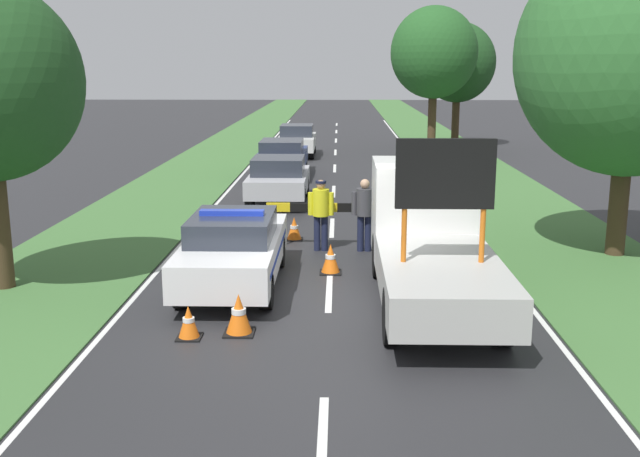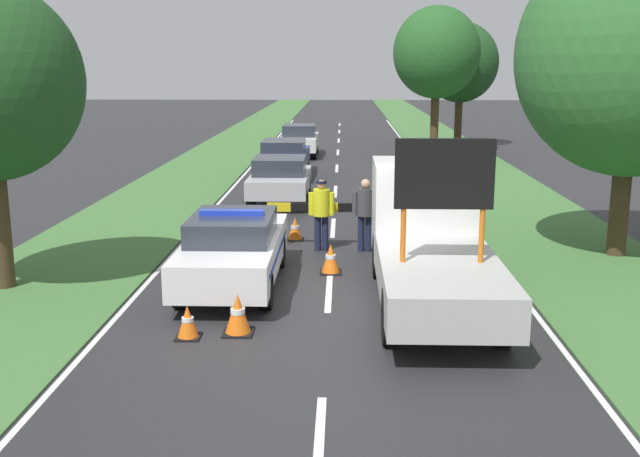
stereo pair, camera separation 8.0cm
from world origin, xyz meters
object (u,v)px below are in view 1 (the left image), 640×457
Objects in this scene: police_car at (234,249)px; police_officer at (321,209)px; traffic_cone_near_police at (232,239)px; roadside_tree_near_right at (632,56)px; roadside_tree_mid_left at (434,53)px; traffic_cone_near_truck at (331,259)px; traffic_cone_centre_front at (294,229)px; queued_car_sedan_silver at (279,179)px; pedestrian_civilian at (365,209)px; queued_car_van_white at (297,140)px; traffic_cone_lane_edge at (189,322)px; work_truck at (430,237)px; road_barrier at (337,210)px; queued_car_hatch_blue at (282,157)px; traffic_cone_behind_barrier at (239,314)px; roadside_tree_near_left at (458,63)px.

police_officer is (1.66, 2.92, 0.25)m from police_car.
traffic_cone_near_police is 0.09× the size of roadside_tree_near_right.
traffic_cone_near_police is 0.09× the size of roadside_tree_mid_left.
roadside_tree_near_right is at bearing 14.43° from traffic_cone_near_truck.
queued_car_sedan_silver reaches higher than traffic_cone_centre_front.
traffic_cone_near_truck is at bearing -89.96° from pedestrian_civilian.
queued_car_sedan_silver is at bearing 90.50° from queued_car_van_white.
traffic_cone_lane_edge is at bearing -95.44° from pedestrian_civilian.
work_truck reaches higher than queued_car_sedan_silver.
road_barrier reaches higher than traffic_cone_near_truck.
queued_car_sedan_silver is (-2.52, 6.23, -0.23)m from pedestrian_civilian.
queued_car_hatch_blue is (-3.96, 15.50, -0.38)m from work_truck.
work_truck is at bearing -58.15° from traffic_cone_centre_front.
traffic_cone_near_truck is (-0.78, -1.94, -0.70)m from pedestrian_civilian.
queued_car_hatch_blue is at bearing -86.78° from queued_car_sedan_silver.
traffic_cone_behind_barrier is at bearing 34.15° from work_truck.
roadside_tree_near_right reaches higher than pedestrian_civilian.
roadside_tree_near_right is (0.19, -23.42, 0.12)m from roadside_tree_near_left.
roadside_tree_mid_left is at bearing 78.86° from police_car.
police_officer is at bearing -134.67° from road_barrier.
queued_car_sedan_silver is 0.56× the size of roadside_tree_mid_left.
police_officer is 5.82m from traffic_cone_behind_barrier.
work_truck is at bearing 32.72° from traffic_cone_behind_barrier.
police_car is at bearing -122.86° from road_barrier.
traffic_cone_behind_barrier is (-1.59, -6.06, -0.56)m from road_barrier.
queued_car_sedan_silver is 0.61× the size of roadside_tree_near_left.
police_officer is at bearing -159.62° from pedestrian_civilian.
police_car is 9.13m from queued_car_sedan_silver.
traffic_cone_behind_barrier is (0.88, -5.41, 0.01)m from traffic_cone_near_police.
pedestrian_civilian is at bearing 103.31° from queued_car_hatch_blue.
pedestrian_civilian reaches higher than traffic_cone_near_police.
road_barrier is 0.85× the size of queued_car_van_white.
roadside_tree_near_left is at bearing -151.63° from queued_car_van_white.
police_car is 24.03m from roadside_tree_mid_left.
police_officer reaches higher than queued_car_sedan_silver.
queued_car_sedan_silver is (0.60, 6.45, 0.45)m from traffic_cone_near_police.
roadside_tree_near_left is (4.50, 26.65, 3.24)m from work_truck.
traffic_cone_near_police is 6.49m from queued_car_sedan_silver.
traffic_cone_behind_barrier is 26.59m from roadside_tree_mid_left.
queued_car_hatch_blue is (0.17, 17.88, 0.51)m from traffic_cone_lane_edge.
pedestrian_civilian is at bearing 68.22° from traffic_cone_near_truck.
traffic_cone_near_truck is at bearing 31.78° from police_car.
roadside_tree_near_left is (7.84, 28.80, 4.06)m from traffic_cone_behind_barrier.
police_car is 0.67× the size of roadside_tree_mid_left.
traffic_cone_centre_front is at bearing -106.82° from roadside_tree_mid_left.
traffic_cone_near_truck is at bearing -165.57° from roadside_tree_near_right.
work_truck is 0.86× the size of roadside_tree_mid_left.
queued_car_sedan_silver is 19.13m from roadside_tree_near_left.
queued_car_van_white is 0.56× the size of roadside_tree_near_right.
roadside_tree_near_left is 23.42m from roadside_tree_near_right.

